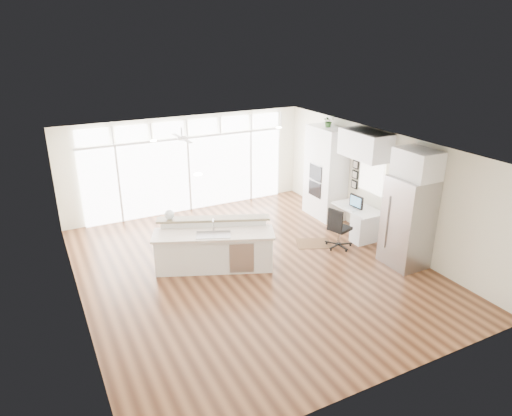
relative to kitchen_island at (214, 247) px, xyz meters
name	(u,v)px	position (x,y,z in m)	size (l,w,h in m)	color
floor	(251,268)	(0.71, -0.36, -0.52)	(7.00, 8.00, 0.02)	#482716
ceiling	(251,148)	(0.71, -0.36, 2.19)	(7.00, 8.00, 0.02)	white
wall_back	(187,164)	(0.71, 3.64, 0.84)	(7.00, 0.04, 2.70)	white
wall_front	(382,308)	(0.71, -4.36, 0.84)	(7.00, 0.04, 2.70)	white
wall_left	(73,245)	(-2.79, -0.36, 0.84)	(0.04, 8.00, 2.70)	white
wall_right	(381,186)	(4.21, -0.36, 0.84)	(0.04, 8.00, 2.70)	white
glass_wall	(189,175)	(0.71, 3.58, 0.54)	(5.80, 0.06, 2.08)	white
transom_row	(186,128)	(0.71, 3.58, 1.87)	(5.90, 0.06, 0.40)	white
desk_window	(372,175)	(4.17, -0.06, 1.04)	(0.04, 0.85, 0.85)	white
ceiling_fan	(182,134)	(0.21, 2.44, 1.97)	(1.16, 1.16, 0.32)	silver
recessed_lights	(246,146)	(0.71, -0.16, 2.17)	(3.40, 3.00, 0.02)	white
oven_cabinet	(326,173)	(3.88, 1.44, 0.74)	(0.64, 1.20, 2.50)	white
desk_nook	(357,222)	(3.84, -0.06, -0.13)	(0.72, 1.30, 0.76)	white
upper_cabinets	(365,145)	(3.88, -0.06, 1.84)	(0.64, 1.30, 0.64)	white
refrigerator	(408,222)	(3.82, -1.71, 0.49)	(0.76, 0.90, 2.00)	#A6A7AB
fridge_cabinet	(417,164)	(3.88, -1.71, 1.79)	(0.64, 0.90, 0.60)	white
framed_photos	(355,175)	(4.17, 0.56, 0.89)	(0.06, 0.22, 0.80)	black
kitchen_island	(214,247)	(0.00, 0.00, 0.00)	(2.58, 0.97, 1.02)	white
rug	(314,243)	(2.62, 0.03, -0.51)	(0.82, 0.59, 0.01)	#372011
office_chair	(340,228)	(3.05, -0.39, -0.01)	(0.52, 0.48, 1.00)	black
fishbowl	(169,215)	(-0.72, 0.74, 0.62)	(0.22, 0.22, 0.22)	white
monitor	(356,201)	(3.76, -0.06, 0.43)	(0.07, 0.43, 0.36)	black
keyboard	(350,209)	(3.59, -0.06, 0.26)	(0.12, 0.33, 0.02)	white
potted_plant	(329,122)	(3.88, 1.44, 2.11)	(0.28, 0.31, 0.25)	#35632A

